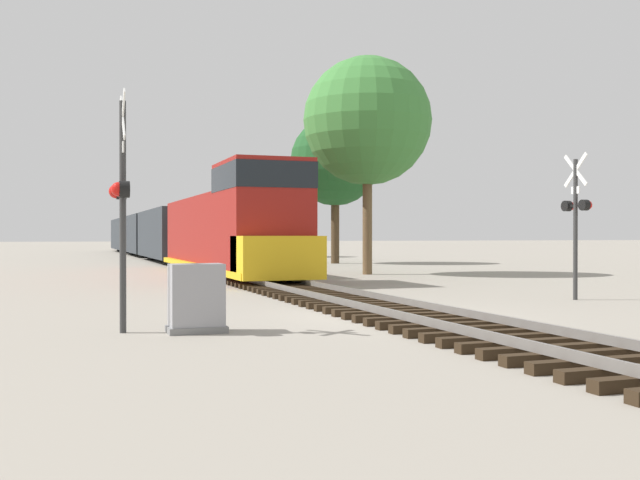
# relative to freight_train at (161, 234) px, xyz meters

# --- Properties ---
(ground_plane) EXTENTS (400.00, 400.00, 0.00)m
(ground_plane) POSITION_rel_freight_train_xyz_m (0.00, -39.27, -1.86)
(ground_plane) COLOR gray
(rail_track_bed) EXTENTS (2.60, 160.00, 0.31)m
(rail_track_bed) POSITION_rel_freight_train_xyz_m (0.00, -39.27, -1.73)
(rail_track_bed) COLOR black
(rail_track_bed) RESTS_ON ground
(freight_train) EXTENTS (2.89, 64.68, 4.45)m
(freight_train) POSITION_rel_freight_train_xyz_m (0.00, 0.00, 0.00)
(freight_train) COLOR maroon
(freight_train) RESTS_ON ground
(crossing_signal_near) EXTENTS (0.32, 1.00, 4.40)m
(crossing_signal_near) POSITION_rel_freight_train_xyz_m (-5.87, -40.22, 0.61)
(crossing_signal_near) COLOR #333333
(crossing_signal_near) RESTS_ON ground
(crossing_signal_far) EXTENTS (0.36, 1.01, 4.04)m
(crossing_signal_far) POSITION_rel_freight_train_xyz_m (6.52, -37.17, 0.53)
(crossing_signal_far) COLOR #333333
(crossing_signal_far) RESTS_ON ground
(relay_cabinet) EXTENTS (1.06, 0.69, 1.26)m
(relay_cabinet) POSITION_rel_freight_train_xyz_m (-4.57, -40.60, -1.25)
(relay_cabinet) COLOR slate
(relay_cabinet) RESTS_ON ground
(tree_far_right) EXTENTS (5.82, 5.82, 9.88)m
(tree_far_right) POSITION_rel_freight_train_xyz_m (6.28, -22.96, 5.08)
(tree_far_right) COLOR brown
(tree_far_right) RESTS_ON ground
(tree_mid_background) EXTENTS (5.63, 5.63, 9.27)m
(tree_mid_background) POSITION_rel_freight_train_xyz_m (9.50, -10.14, 4.56)
(tree_mid_background) COLOR #473521
(tree_mid_background) RESTS_ON ground
(tree_deep_background) EXTENTS (4.52, 4.52, 7.56)m
(tree_deep_background) POSITION_rel_freight_train_xyz_m (8.14, 5.20, 3.40)
(tree_deep_background) COLOR brown
(tree_deep_background) RESTS_ON ground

